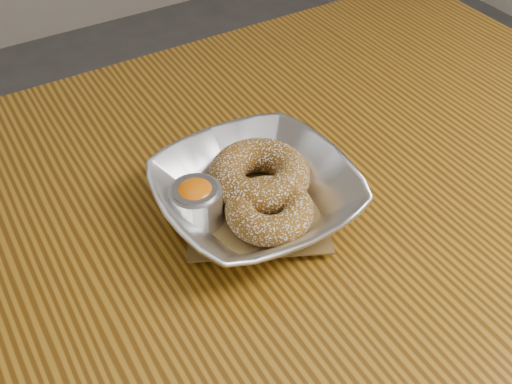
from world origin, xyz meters
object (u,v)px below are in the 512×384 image
serving_bowl (256,195)px  ramekin (196,203)px  donut_back (259,176)px  donut_front (269,210)px  table (240,306)px

serving_bowl → ramekin: 0.06m
donut_back → donut_front: (-0.02, -0.05, -0.00)m
serving_bowl → donut_back: (0.02, 0.02, 0.00)m
table → serving_bowl: 0.13m
table → ramekin: 0.14m
donut_front → ramekin: 0.07m
serving_bowl → donut_front: 0.03m
ramekin → donut_front: bearing=-33.9°
donut_back → donut_front: size_ratio=1.20×
serving_bowl → ramekin: ramekin is taller
table → donut_back: (0.06, 0.05, 0.13)m
donut_back → ramekin: bearing=-175.8°
table → ramekin: size_ratio=22.13×
donut_back → ramekin: ramekin is taller
ramekin → serving_bowl: bearing=-13.5°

